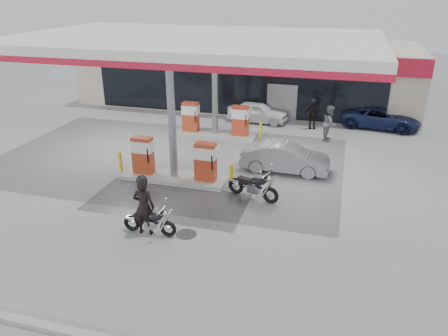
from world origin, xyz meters
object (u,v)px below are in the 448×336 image
object	(u,v)px
parked_motorcycle	(254,187)
sedan_white	(258,112)
pump_island_near	(174,164)
biker_main	(144,207)
hatchback_silver	(285,158)
parked_car_left	(178,96)
pump_island_far	(215,123)
biker_walking	(313,115)
main_motorcycle	(150,222)
attendant	(330,123)
parked_car_right	(381,118)

from	to	relation	value
parked_motorcycle	sedan_white	bearing A→B (deg)	118.29
pump_island_near	biker_main	distance (m)	4.33
hatchback_silver	parked_car_left	bearing A→B (deg)	42.83
pump_island_far	biker_main	world-z (taller)	biker_main
pump_island_far	biker_walking	distance (m)	5.68
pump_island_far	hatchback_silver	xyz separation A→B (m)	(4.36, -3.80, -0.07)
pump_island_near	parked_motorcycle	distance (m)	3.70
parked_motorcycle	parked_car_left	xyz separation A→B (m)	(-8.10, 12.81, 0.04)
pump_island_far	parked_motorcycle	size ratio (longest dim) A/B	2.38
pump_island_far	biker_walking	xyz separation A→B (m)	(4.95, 2.79, 0.11)
pump_island_near	sedan_white	bearing A→B (deg)	79.58
biker_main	parked_motorcycle	xyz separation A→B (m)	(2.94, 3.46, -0.48)
sedan_white	hatchback_silver	size ratio (longest dim) A/B	0.93
main_motorcycle	sedan_white	size ratio (longest dim) A/B	0.53
hatchback_silver	biker_walking	world-z (taller)	biker_walking
pump_island_far	biker_main	size ratio (longest dim) A/B	2.61
main_motorcycle	biker_walking	xyz separation A→B (m)	(4.09, 13.06, 0.39)
attendant	pump_island_far	bearing A→B (deg)	104.60
sedan_white	pump_island_far	bearing A→B (deg)	155.43
pump_island_far	parked_motorcycle	world-z (taller)	pump_island_far
pump_island_near	main_motorcycle	distance (m)	4.36
main_motorcycle	parked_car_right	bearing A→B (deg)	61.60
hatchback_silver	parked_car_right	world-z (taller)	hatchback_silver
parked_car_left	parked_car_right	distance (m)	13.37
pump_island_far	biker_walking	size ratio (longest dim) A/B	3.13
pump_island_far	biker_main	bearing A→B (deg)	-86.29
parked_car_right	biker_main	bearing A→B (deg)	157.83
main_motorcycle	parked_motorcycle	distance (m)	4.41
parked_motorcycle	biker_walking	size ratio (longest dim) A/B	1.31
pump_island_near	sedan_white	xyz separation A→B (m)	(1.69, 9.20, -0.10)
biker_main	parked_car_left	size ratio (longest dim) A/B	0.53
main_motorcycle	parked_motorcycle	xyz separation A→B (m)	(2.74, 3.46, 0.07)
attendant	parked_car_left	bearing A→B (deg)	69.67
hatchback_silver	biker_walking	distance (m)	6.62
pump_island_far	biker_main	xyz separation A→B (m)	(0.67, -10.27, 0.28)
hatchback_silver	parked_car_left	xyz separation A→B (m)	(-8.86, 9.80, -0.09)
biker_walking	parked_car_right	bearing A→B (deg)	3.79
parked_motorcycle	sedan_white	world-z (taller)	sedan_white
attendant	biker_walking	bearing A→B (deg)	35.49
pump_island_far	biker_walking	world-z (taller)	pump_island_far
parked_motorcycle	hatchback_silver	bearing A→B (deg)	93.30
pump_island_far	pump_island_near	bearing A→B (deg)	-90.00
hatchback_silver	biker_walking	size ratio (longest dim) A/B	2.35
pump_island_far	parked_car_right	world-z (taller)	pump_island_far
parked_car_right	biker_walking	bearing A→B (deg)	115.00
pump_island_near	attendant	xyz separation A→B (m)	(6.00, 7.00, 0.23)
pump_island_near	biker_walking	distance (m)	10.09
parked_car_left	main_motorcycle	bearing A→B (deg)	-138.27
biker_main	biker_walking	size ratio (longest dim) A/B	1.20
parked_motorcycle	biker_main	bearing A→B (deg)	-112.85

